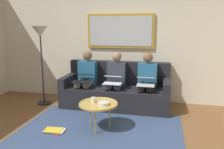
{
  "coord_description": "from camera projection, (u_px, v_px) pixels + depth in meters",
  "views": [
    {
      "loc": [
        -0.95,
        2.45,
        1.64
      ],
      "look_at": [
        0.0,
        -1.7,
        0.75
      ],
      "focal_mm": 36.58,
      "sensor_mm": 36.0,
      "label": 1
    }
  ],
  "objects": [
    {
      "name": "wall_rear",
      "position": [
        121.0,
        42.0,
        5.09
      ],
      "size": [
        6.0,
        0.12,
        2.6
      ],
      "primitive_type": "cube",
      "color": "beige",
      "rests_on": "ground_plane"
    },
    {
      "name": "area_rug",
      "position": [
        100.0,
        130.0,
        3.69
      ],
      "size": [
        2.6,
        1.8,
        0.01
      ],
      "primitive_type": "cube",
      "color": "#33476B",
      "rests_on": "ground_plane"
    },
    {
      "name": "couch",
      "position": [
        116.0,
        91.0,
        4.84
      ],
      "size": [
        2.2,
        0.9,
        0.9
      ],
      "color": "black",
      "rests_on": "ground_plane"
    },
    {
      "name": "framed_mirror",
      "position": [
        120.0,
        31.0,
        4.95
      ],
      "size": [
        1.47,
        0.05,
        0.74
      ],
      "color": "#B7892D"
    },
    {
      "name": "coffee_table",
      "position": [
        98.0,
        104.0,
        3.66
      ],
      "size": [
        0.63,
        0.63,
        0.45
      ],
      "color": "tan",
      "rests_on": "ground_plane"
    },
    {
      "name": "cup",
      "position": [
        93.0,
        100.0,
        3.68
      ],
      "size": [
        0.07,
        0.07,
        0.09
      ],
      "primitive_type": "cylinder",
      "color": "silver",
      "rests_on": "coffee_table"
    },
    {
      "name": "bowl",
      "position": [
        103.0,
        104.0,
        3.57
      ],
      "size": [
        0.18,
        0.18,
        0.05
      ],
      "primitive_type": "cylinder",
      "color": "beige",
      "rests_on": "coffee_table"
    },
    {
      "name": "person_left",
      "position": [
        147.0,
        79.0,
        4.57
      ],
      "size": [
        0.38,
        0.58,
        1.14
      ],
      "color": "#235B84",
      "rests_on": "couch"
    },
    {
      "name": "laptop_silver",
      "position": [
        146.0,
        81.0,
        4.34
      ],
      "size": [
        0.33,
        0.36,
        0.15
      ],
      "color": "silver"
    },
    {
      "name": "person_middle",
      "position": [
        116.0,
        78.0,
        4.71
      ],
      "size": [
        0.38,
        0.58,
        1.14
      ],
      "color": "#2D3342",
      "rests_on": "couch"
    },
    {
      "name": "laptop_white",
      "position": [
        113.0,
        80.0,
        4.47
      ],
      "size": [
        0.35,
        0.35,
        0.15
      ],
      "color": "white"
    },
    {
      "name": "person_right",
      "position": [
        86.0,
        76.0,
        4.85
      ],
      "size": [
        0.38,
        0.58,
        1.14
      ],
      "color": "#235B84",
      "rests_on": "couch"
    },
    {
      "name": "laptop_black",
      "position": [
        82.0,
        78.0,
        4.62
      ],
      "size": [
        0.35,
        0.38,
        0.16
      ],
      "color": "black"
    },
    {
      "name": "magazine_stack",
      "position": [
        55.0,
        130.0,
        3.64
      ],
      "size": [
        0.34,
        0.25,
        0.03
      ],
      "color": "red",
      "rests_on": "ground_plane"
    },
    {
      "name": "standing_lamp",
      "position": [
        40.0,
        40.0,
        4.7
      ],
      "size": [
        0.32,
        0.32,
        1.66
      ],
      "color": "black",
      "rests_on": "ground_plane"
    }
  ]
}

